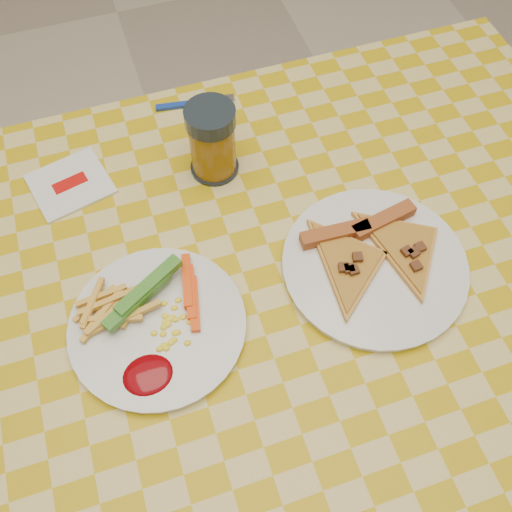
{
  "coord_description": "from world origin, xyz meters",
  "views": [
    {
      "loc": [
        -0.11,
        -0.36,
        1.48
      ],
      "look_at": [
        0.02,
        0.04,
        0.78
      ],
      "focal_mm": 40.0,
      "sensor_mm": 36.0,
      "label": 1
    }
  ],
  "objects_px": {
    "table": "(250,314)",
    "plate_right": "(374,266)",
    "drink_glass": "(212,142)",
    "plate_left": "(158,326)"
  },
  "relations": [
    {
      "from": "plate_right",
      "to": "drink_glass",
      "type": "relative_size",
      "value": 2.07
    },
    {
      "from": "plate_right",
      "to": "drink_glass",
      "type": "xyz_separation_m",
      "value": [
        -0.17,
        0.26,
        0.06
      ]
    },
    {
      "from": "plate_left",
      "to": "drink_glass",
      "type": "bearing_deg",
      "value": 58.32
    },
    {
      "from": "plate_left",
      "to": "plate_right",
      "type": "bearing_deg",
      "value": -1.14
    },
    {
      "from": "plate_right",
      "to": "table",
      "type": "bearing_deg",
      "value": 174.02
    },
    {
      "from": "table",
      "to": "plate_right",
      "type": "bearing_deg",
      "value": -5.98
    },
    {
      "from": "table",
      "to": "plate_left",
      "type": "relative_size",
      "value": 5.34
    },
    {
      "from": "plate_right",
      "to": "drink_glass",
      "type": "distance_m",
      "value": 0.31
    },
    {
      "from": "plate_left",
      "to": "drink_glass",
      "type": "relative_size",
      "value": 1.87
    },
    {
      "from": "table",
      "to": "plate_right",
      "type": "height_order",
      "value": "plate_right"
    }
  ]
}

